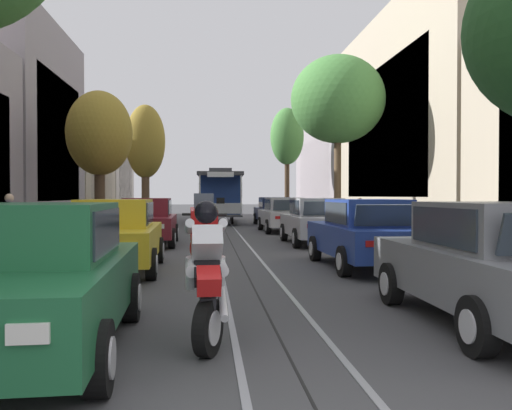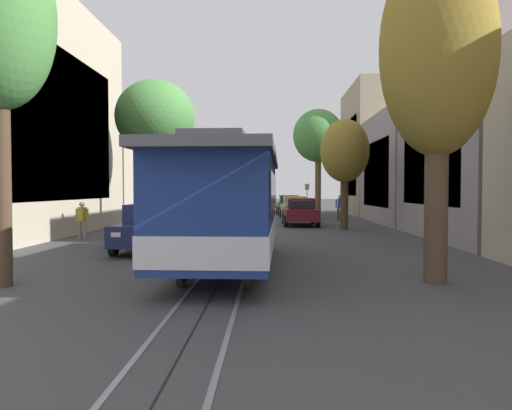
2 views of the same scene
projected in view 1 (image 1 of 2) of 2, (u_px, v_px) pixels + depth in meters
The scene contains 20 objects.
ground_plane at pixel (227, 235), 22.77m from camera, with size 160.00×160.00×0.00m, color #424244.
trolley_track_rails at pixel (225, 230), 25.76m from camera, with size 1.14×58.02×0.01m.
building_facade_right at pixel (425, 140), 26.43m from camera, with size 4.96×49.72×10.75m.
parked_car_green_near_left at pixel (34, 277), 5.63m from camera, with size 2.12×4.41×1.58m.
parked_car_yellow_second_left at pixel (115, 235), 11.73m from camera, with size 2.10×4.40×1.58m.
parked_car_maroon_mid_left at pixel (147, 221), 18.04m from camera, with size 2.06×4.39×1.58m.
parked_car_grey_near_right at pixel (494, 263), 6.83m from camera, with size 2.03×4.38×1.58m.
parked_car_blue_second_right at pixel (366, 233), 12.29m from camera, with size 2.07×4.39×1.58m.
parked_car_silver_mid_right at pixel (315, 221), 18.23m from camera, with size 2.02×4.37×1.58m.
parked_car_silver_fourth_right at pixel (283, 215), 24.43m from camera, with size 2.08×4.39×1.58m.
parked_car_navy_fifth_right at pixel (274, 211), 30.02m from camera, with size 2.07×4.39×1.58m.
street_tree_kerb_left_second at pixel (99, 135), 20.52m from camera, with size 2.50×2.74×5.70m.
street_tree_kerb_left_mid at pixel (145, 143), 34.54m from camera, with size 2.56×2.26×7.57m.
street_tree_kerb_right_second at pixel (338, 100), 22.34m from camera, with size 3.94×3.88×7.54m.
street_tree_kerb_right_mid at pixel (287, 138), 36.12m from camera, with size 2.27×2.13×7.62m.
cable_car_trolley at pixel (221, 196), 33.64m from camera, with size 2.79×9.17×3.28m.
motorcycle_with_rider at pixel (206, 264), 5.99m from camera, with size 0.54×1.89×1.69m.
pedestrian_on_left_pavement at pixel (360, 211), 26.66m from camera, with size 0.55×0.39×1.56m.
pedestrian_on_right_pavement at pixel (9, 223), 13.33m from camera, with size 0.55×0.37×1.72m.
fire_hydrant at pixel (396, 241), 14.45m from camera, with size 0.40×0.22×0.84m.
Camera 1 is at (-0.84, -2.75, 1.66)m, focal length 37.43 mm.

